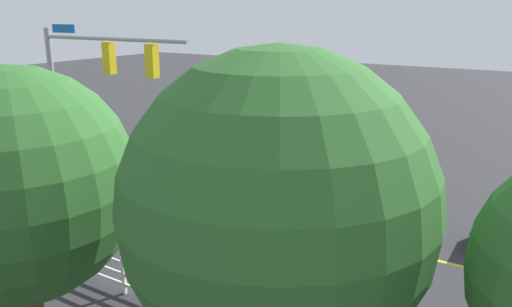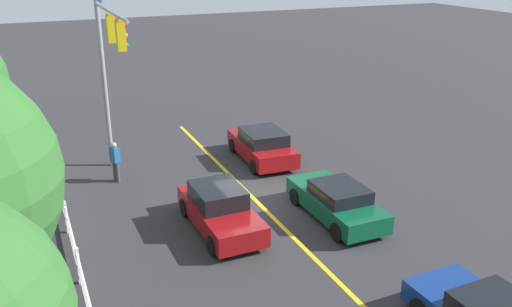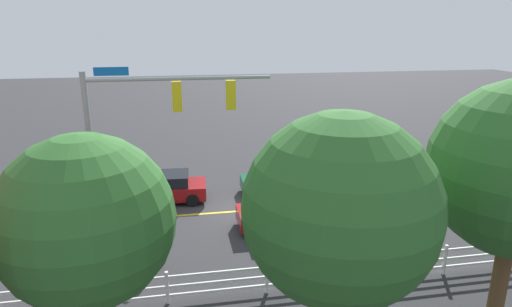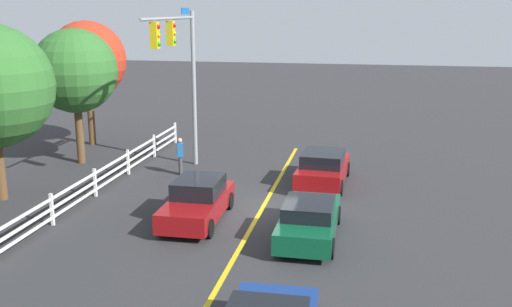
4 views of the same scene
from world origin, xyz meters
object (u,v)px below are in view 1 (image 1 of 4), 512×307
Objects in this scene: car_2 at (212,172)px; tree_4 at (278,207)px; pedestrian at (96,211)px; car_4 at (339,198)px; car_1 at (266,227)px; tree_1 at (18,185)px.

tree_4 is at bearing 133.98° from car_2.
tree_4 is (-10.18, 4.96, 3.92)m from pedestrian.
car_4 is 0.59× the size of tree_4.
tree_1 is (0.77, 8.25, 3.74)m from car_1.
tree_1 reaches higher than car_1.
car_1 is 2.53× the size of pedestrian.
tree_4 is at bearing -58.40° from car_1.
car_4 is (-0.91, -4.04, -0.06)m from car_1.
car_2 is 0.59× the size of tree_4.
pedestrian is at bearing -25.99° from tree_4.
tree_4 is at bearing 108.45° from car_4.
tree_4 reaches higher than car_2.
car_1 is 9.09m from tree_1.
pedestrian is (0.24, 6.44, 0.22)m from car_2.
tree_4 is (-5.44, -0.81, 0.41)m from tree_1.
car_4 is at bearing -176.41° from car_2.
tree_4 reaches higher than pedestrian.
pedestrian reaches higher than car_4.
car_2 is 0.63× the size of tree_1.
car_2 is at bearing -48.91° from tree_4.
tree_4 reaches higher than car_1.
pedestrian is (6.42, 6.51, 0.28)m from car_4.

